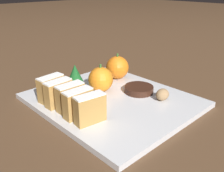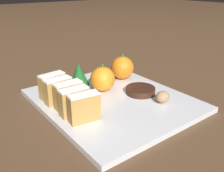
{
  "view_description": "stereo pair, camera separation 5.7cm",
  "coord_description": "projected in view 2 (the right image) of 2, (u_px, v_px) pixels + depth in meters",
  "views": [
    {
      "loc": [
        -0.36,
        -0.38,
        0.26
      ],
      "look_at": [
        0.0,
        0.0,
        0.04
      ],
      "focal_mm": 40.0,
      "sensor_mm": 36.0,
      "label": 1
    },
    {
      "loc": [
        -0.32,
        -0.42,
        0.26
      ],
      "look_at": [
        0.0,
        0.0,
        0.04
      ],
      "focal_mm": 40.0,
      "sensor_mm": 36.0,
      "label": 2
    }
  ],
  "objects": [
    {
      "name": "stollen_slice_front",
      "position": [
        84.0,
        108.0,
        0.48
      ],
      "size": [
        0.06,
        0.03,
        0.06
      ],
      "color": "#B28442",
      "rests_on": "serving_platter"
    },
    {
      "name": "serving_platter",
      "position": [
        112.0,
        100.0,
        0.58
      ],
      "size": [
        0.31,
        0.35,
        0.01
      ],
      "color": "silver",
      "rests_on": "ground_plane"
    },
    {
      "name": "orange_far",
      "position": [
        122.0,
        68.0,
        0.69
      ],
      "size": [
        0.06,
        0.06,
        0.07
      ],
      "color": "orange",
      "rests_on": "serving_platter"
    },
    {
      "name": "stollen_slice_fifth",
      "position": [
        52.0,
        86.0,
        0.58
      ],
      "size": [
        0.06,
        0.03,
        0.06
      ],
      "color": "#B28442",
      "rests_on": "serving_platter"
    },
    {
      "name": "orange_near",
      "position": [
        103.0,
        79.0,
        0.61
      ],
      "size": [
        0.06,
        0.06,
        0.07
      ],
      "color": "orange",
      "rests_on": "serving_platter"
    },
    {
      "name": "walnut",
      "position": [
        163.0,
        97.0,
        0.55
      ],
      "size": [
        0.03,
        0.03,
        0.03
      ],
      "color": "#9E7A51",
      "rests_on": "serving_platter"
    },
    {
      "name": "stollen_slice_second",
      "position": [
        74.0,
        101.0,
        0.5
      ],
      "size": [
        0.06,
        0.03,
        0.06
      ],
      "color": "#B28442",
      "rests_on": "serving_platter"
    },
    {
      "name": "stollen_slice_third",
      "position": [
        68.0,
        95.0,
        0.53
      ],
      "size": [
        0.06,
        0.03,
        0.06
      ],
      "color": "#B28442",
      "rests_on": "serving_platter"
    },
    {
      "name": "stollen_slice_fourth",
      "position": [
        58.0,
        91.0,
        0.55
      ],
      "size": [
        0.06,
        0.03,
        0.06
      ],
      "color": "#B28442",
      "rests_on": "serving_platter"
    },
    {
      "name": "evergreen_sprig",
      "position": [
        79.0,
        74.0,
        0.65
      ],
      "size": [
        0.05,
        0.05,
        0.06
      ],
      "color": "#195623",
      "rests_on": "serving_platter"
    },
    {
      "name": "ground_plane",
      "position": [
        112.0,
        102.0,
        0.59
      ],
      "size": [
        6.0,
        6.0,
        0.0
      ],
      "primitive_type": "plane",
      "color": "#513823"
    },
    {
      "name": "chocolate_cookie",
      "position": [
        140.0,
        90.0,
        0.6
      ],
      "size": [
        0.07,
        0.07,
        0.02
      ],
      "color": "#381E14",
      "rests_on": "serving_platter"
    }
  ]
}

